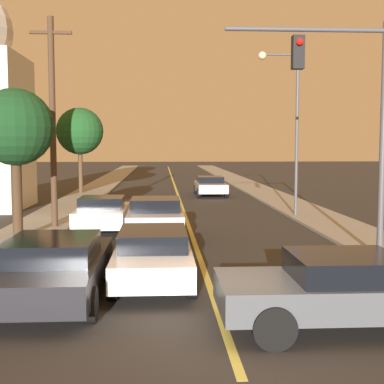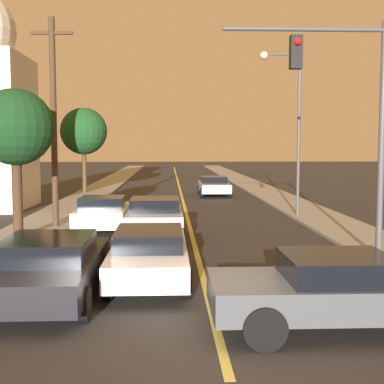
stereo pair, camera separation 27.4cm
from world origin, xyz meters
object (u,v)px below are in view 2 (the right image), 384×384
object	(u,v)px
car_far_oncoming	(214,186)
streetlamp_right	(290,111)
car_outer_lane_front	(49,266)
tree_left_near	(15,128)
traffic_signal_mast	(348,100)
car_crossing_right	(330,289)
tree_left_far	(84,131)
utility_pole_left	(54,119)
car_outer_lane_second	(103,213)
car_near_lane_front	(149,253)
car_near_lane_second	(155,219)

from	to	relation	value
car_far_oncoming	streetlamp_right	world-z (taller)	streetlamp_right
car_outer_lane_front	tree_left_near	bearing A→B (deg)	110.21
streetlamp_right	tree_left_near	world-z (taller)	streetlamp_right
traffic_signal_mast	car_crossing_right	bearing A→B (deg)	-110.80
car_far_oncoming	tree_left_far	size ratio (longest dim) A/B	0.78
car_far_oncoming	car_crossing_right	distance (m)	25.42
tree_left_near	streetlamp_right	bearing A→B (deg)	28.09
car_far_oncoming	utility_pole_left	world-z (taller)	utility_pole_left
car_crossing_right	tree_left_near	size ratio (longest dim) A/B	0.82
car_outer_lane_second	car_near_lane_front	bearing A→B (deg)	-75.30
car_outer_lane_front	car_far_oncoming	world-z (taller)	car_outer_lane_front
car_near_lane_front	car_crossing_right	distance (m)	4.83
car_near_lane_front	tree_left_near	bearing A→B (deg)	129.67
car_near_lane_front	car_outer_lane_front	xyz separation A→B (m)	(-2.06, -1.47, 0.04)
car_near_lane_second	tree_left_far	bearing A→B (deg)	106.08
car_near_lane_front	traffic_signal_mast	xyz separation A→B (m)	(5.40, 1.97, 3.82)
car_outer_lane_second	tree_left_near	size ratio (longest dim) A/B	0.79
car_near_lane_front	car_crossing_right	world-z (taller)	car_crossing_right
utility_pole_left	tree_left_near	world-z (taller)	utility_pole_left
car_outer_lane_second	traffic_signal_mast	size ratio (longest dim) A/B	0.61
car_far_oncoming	tree_left_far	world-z (taller)	tree_left_far
streetlamp_right	car_outer_lane_second	bearing A→B (deg)	-156.66
car_near_lane_second	utility_pole_left	distance (m)	6.00
traffic_signal_mast	utility_pole_left	world-z (taller)	utility_pole_left
car_near_lane_second	car_outer_lane_second	distance (m)	3.07
car_crossing_right	car_outer_lane_front	bearing A→B (deg)	69.26
tree_left_far	car_crossing_right	bearing A→B (deg)	-72.55
car_outer_lane_front	car_outer_lane_second	world-z (taller)	car_outer_lane_front
car_outer_lane_front	car_outer_lane_second	size ratio (longest dim) A/B	1.23
car_crossing_right	car_near_lane_second	bearing A→B (deg)	20.11
car_outer_lane_front	car_far_oncoming	xyz separation A→B (m)	(5.47, 23.39, -0.06)
car_far_oncoming	streetlamp_right	distance (m)	11.69
tree_left_far	car_near_lane_second	bearing A→B (deg)	-73.92
car_crossing_right	tree_left_near	distance (m)	12.53
car_crossing_right	traffic_signal_mast	xyz separation A→B (m)	(2.08, 5.47, 3.78)
car_outer_lane_front	utility_pole_left	xyz separation A→B (m)	(-1.91, 9.82, 3.57)
car_far_oncoming	tree_left_far	bearing A→B (deg)	-11.45
traffic_signal_mast	utility_pole_left	distance (m)	11.33
car_near_lane_second	car_crossing_right	distance (m)	9.66
car_near_lane_second	tree_left_far	distance (m)	19.15
car_near_lane_front	car_far_oncoming	xyz separation A→B (m)	(3.41, 21.92, -0.02)
car_far_oncoming	streetlamp_right	size ratio (longest dim) A/B	0.60
traffic_signal_mast	utility_pole_left	xyz separation A→B (m)	(-9.37, 6.38, -0.21)
tree_left_near	tree_left_far	distance (m)	18.05
traffic_signal_mast	tree_left_far	world-z (taller)	traffic_signal_mast
car_near_lane_front	car_outer_lane_second	size ratio (longest dim) A/B	1.22
car_far_oncoming	utility_pole_left	distance (m)	15.87
car_outer_lane_front	utility_pole_left	distance (m)	10.62
car_near_lane_second	car_outer_lane_second	bearing A→B (deg)	132.11
car_near_lane_front	utility_pole_left	xyz separation A→B (m)	(-3.97, 8.35, 3.61)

